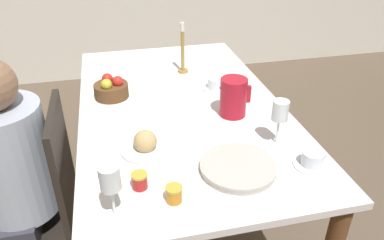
{
  "coord_description": "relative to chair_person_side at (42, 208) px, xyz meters",
  "views": [
    {
      "loc": [
        -0.31,
        -1.6,
        1.62
      ],
      "look_at": [
        0.0,
        -0.25,
        0.81
      ],
      "focal_mm": 35.0,
      "sensor_mm": 36.0,
      "label": 1
    }
  ],
  "objects": [
    {
      "name": "ground_plane",
      "position": [
        0.67,
        0.31,
        -0.5
      ],
      "size": [
        20.0,
        20.0,
        0.0
      ],
      "primitive_type": "plane",
      "color": "brown"
    },
    {
      "name": "dining_table",
      "position": [
        0.67,
        0.31,
        0.16
      ],
      "size": [
        0.97,
        1.67,
        0.76
      ],
      "color": "silver",
      "rests_on": "ground_plane"
    },
    {
      "name": "chair_person_side",
      "position": [
        0.0,
        0.0,
        0.0
      ],
      "size": [
        0.42,
        0.42,
        0.96
      ],
      "rotation": [
        0.0,
        0.0,
        1.57
      ],
      "color": "black",
      "rests_on": "ground_plane"
    },
    {
      "name": "person_seated",
      "position": [
        -0.09,
        -0.01,
        0.2
      ],
      "size": [
        0.39,
        0.41,
        1.18
      ],
      "rotation": [
        0.0,
        0.0,
        1.57
      ],
      "color": "#33333D",
      "rests_on": "ground_plane"
    },
    {
      "name": "red_pitcher",
      "position": [
        0.88,
        0.16,
        0.35
      ],
      "size": [
        0.15,
        0.12,
        0.18
      ],
      "color": "#A31423",
      "rests_on": "dining_table"
    },
    {
      "name": "wine_glass_water",
      "position": [
        0.98,
        -0.12,
        0.4
      ],
      "size": [
        0.06,
        0.06,
        0.2
      ],
      "color": "white",
      "rests_on": "dining_table"
    },
    {
      "name": "wine_glass_juice",
      "position": [
        0.31,
        -0.38,
        0.4
      ],
      "size": [
        0.06,
        0.06,
        0.19
      ],
      "color": "white",
      "rests_on": "dining_table"
    },
    {
      "name": "teacup_near_person",
      "position": [
        1.05,
        -0.29,
        0.28
      ],
      "size": [
        0.14,
        0.14,
        0.06
      ],
      "color": "silver",
      "rests_on": "dining_table"
    },
    {
      "name": "teacup_across",
      "position": [
        0.88,
        0.44,
        0.28
      ],
      "size": [
        0.14,
        0.14,
        0.06
      ],
      "color": "silver",
      "rests_on": "dining_table"
    },
    {
      "name": "serving_tray",
      "position": [
        0.77,
        -0.25,
        0.27
      ],
      "size": [
        0.28,
        0.28,
        0.03
      ],
      "color": "#B7B2A8",
      "rests_on": "dining_table"
    },
    {
      "name": "bread_plate",
      "position": [
        0.45,
        -0.05,
        0.29
      ],
      "size": [
        0.2,
        0.2,
        0.09
      ],
      "color": "silver",
      "rests_on": "dining_table"
    },
    {
      "name": "jam_jar_amber",
      "position": [
        0.51,
        -0.36,
        0.29
      ],
      "size": [
        0.06,
        0.06,
        0.06
      ],
      "color": "#C67A1E",
      "rests_on": "dining_table"
    },
    {
      "name": "jam_jar_red",
      "position": [
        0.4,
        -0.27,
        0.29
      ],
      "size": [
        0.06,
        0.06,
        0.06
      ],
      "color": "#A81E1E",
      "rests_on": "dining_table"
    },
    {
      "name": "fruit_bowl",
      "position": [
        0.34,
        0.47,
        0.3
      ],
      "size": [
        0.17,
        0.17,
        0.11
      ],
      "color": "brown",
      "rests_on": "dining_table"
    },
    {
      "name": "candlestick_tall",
      "position": [
        0.76,
        0.7,
        0.37
      ],
      "size": [
        0.06,
        0.06,
        0.29
      ],
      "color": "olive",
      "rests_on": "dining_table"
    }
  ]
}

